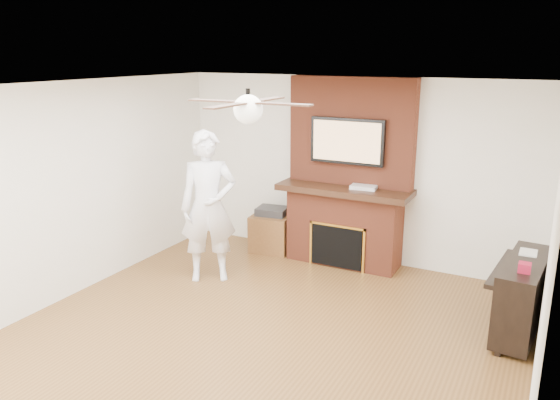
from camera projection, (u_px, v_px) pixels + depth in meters
The scene contains 11 objects.
room_shell at pixel (250, 225), 5.06m from camera, with size 5.36×5.86×2.86m.
fireplace at pixel (347, 191), 7.31m from camera, with size 1.78×0.64×2.50m.
tv at pixel (347, 141), 7.09m from camera, with size 1.00×0.08×0.60m.
ceiling_fan at pixel (248, 108), 4.78m from camera, with size 1.21×1.21×0.31m.
person at pixel (209, 207), 6.75m from camera, with size 0.70×0.46×1.90m, color white.
side_table at pixel (272, 230), 7.93m from camera, with size 0.63×0.63×0.64m.
piano at pixel (521, 295), 5.53m from camera, with size 0.55×1.24×0.89m.
cable_box at pixel (364, 187), 7.08m from camera, with size 0.33×0.19×0.05m, color silver.
candle_orange at pixel (335, 260), 7.44m from camera, with size 0.07×0.07×0.11m, color red.
candle_cream at pixel (342, 261), 7.41m from camera, with size 0.08×0.08×0.12m, color beige.
candle_blue at pixel (354, 265), 7.33m from camera, with size 0.07×0.07×0.07m, color #2E668C.
Camera 1 is at (2.47, -4.15, 2.82)m, focal length 35.00 mm.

